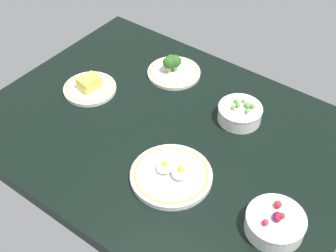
% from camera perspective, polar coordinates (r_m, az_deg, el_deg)
% --- Properties ---
extents(dining_table, '(1.11, 0.81, 0.04)m').
position_cam_1_polar(dining_table, '(1.39, -0.00, -1.19)').
color(dining_table, black).
rests_on(dining_table, ground).
extents(bowl_peas, '(0.13, 0.13, 0.06)m').
position_cam_1_polar(bowl_peas, '(1.41, 8.80, 1.63)').
color(bowl_peas, white).
rests_on(bowl_peas, dining_table).
extents(plate_broccoli, '(0.18, 0.18, 0.07)m').
position_cam_1_polar(plate_broccoli, '(1.58, 0.66, 6.96)').
color(plate_broccoli, white).
rests_on(plate_broccoli, dining_table).
extents(plate_cheese, '(0.17, 0.17, 0.05)m').
position_cam_1_polar(plate_cheese, '(1.53, -9.51, 4.75)').
color(plate_cheese, white).
rests_on(plate_cheese, dining_table).
extents(bowl_berries, '(0.15, 0.15, 0.07)m').
position_cam_1_polar(bowl_berries, '(1.16, 12.99, -11.46)').
color(bowl_berries, white).
rests_on(bowl_berries, dining_table).
extents(plate_eggs, '(0.22, 0.22, 0.05)m').
position_cam_1_polar(plate_eggs, '(1.25, 0.44, -5.99)').
color(plate_eggs, white).
rests_on(plate_eggs, dining_table).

